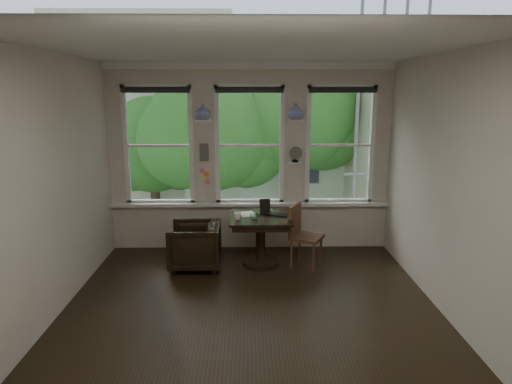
{
  "coord_description": "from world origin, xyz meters",
  "views": [
    {
      "loc": [
        -0.03,
        -5.05,
        2.57
      ],
      "look_at": [
        0.08,
        0.9,
        1.23
      ],
      "focal_mm": 32.0,
      "sensor_mm": 36.0,
      "label": 1
    }
  ],
  "objects_px": {
    "side_chair_right": "(307,237)",
    "armchair_left": "(195,246)",
    "laptop": "(275,215)",
    "table": "(261,240)",
    "mug": "(238,216)"
  },
  "relations": [
    {
      "from": "table",
      "to": "laptop",
      "type": "relative_size",
      "value": 2.75
    },
    {
      "from": "armchair_left",
      "to": "side_chair_right",
      "type": "bearing_deg",
      "value": 90.09
    },
    {
      "from": "table",
      "to": "side_chair_right",
      "type": "height_order",
      "value": "side_chair_right"
    },
    {
      "from": "table",
      "to": "armchair_left",
      "type": "bearing_deg",
      "value": -173.51
    },
    {
      "from": "armchair_left",
      "to": "laptop",
      "type": "xyz_separation_m",
      "value": [
        1.19,
        0.11,
        0.42
      ]
    },
    {
      "from": "mug",
      "to": "laptop",
      "type": "bearing_deg",
      "value": 16.65
    },
    {
      "from": "side_chair_right",
      "to": "armchair_left",
      "type": "bearing_deg",
      "value": 117.4
    },
    {
      "from": "laptop",
      "to": "mug",
      "type": "relative_size",
      "value": 3.0
    },
    {
      "from": "table",
      "to": "armchair_left",
      "type": "distance_m",
      "value": 0.98
    },
    {
      "from": "mug",
      "to": "armchair_left",
      "type": "bearing_deg",
      "value": 175.01
    },
    {
      "from": "armchair_left",
      "to": "mug",
      "type": "xyz_separation_m",
      "value": [
        0.64,
        -0.06,
        0.46
      ]
    },
    {
      "from": "table",
      "to": "side_chair_right",
      "type": "distance_m",
      "value": 0.69
    },
    {
      "from": "side_chair_right",
      "to": "laptop",
      "type": "height_order",
      "value": "side_chair_right"
    },
    {
      "from": "laptop",
      "to": "side_chair_right",
      "type": "bearing_deg",
      "value": 2.77
    },
    {
      "from": "table",
      "to": "armchair_left",
      "type": "xyz_separation_m",
      "value": [
        -0.97,
        -0.11,
        -0.04
      ]
    }
  ]
}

